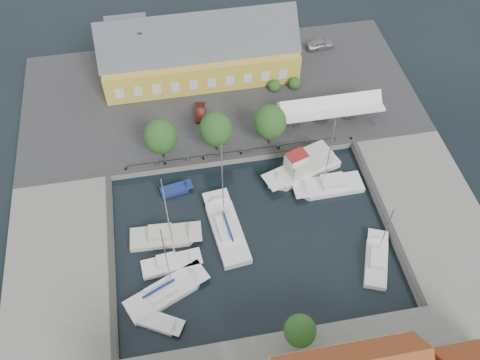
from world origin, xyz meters
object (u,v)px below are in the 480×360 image
at_px(east_boat_a, 329,187).
at_px(launch_sw, 160,323).
at_px(car_red, 200,112).
at_px(east_boat_c, 376,261).
at_px(car_silver, 320,44).
at_px(trawler, 304,167).
at_px(tent_canopy, 331,107).
at_px(launch_nw, 176,190).
at_px(warehouse, 195,52).
at_px(west_boat_b, 164,237).
at_px(west_boat_d, 165,293).
at_px(west_boat_c, 170,264).
at_px(center_sailboat, 227,230).

relative_size(east_boat_a, launch_sw, 2.38).
height_order(car_red, launch_sw, car_red).
height_order(east_boat_a, east_boat_c, east_boat_a).
distance_m(car_silver, trawler, 24.97).
bearing_deg(car_silver, tent_canopy, 163.70).
bearing_deg(launch_nw, car_red, 68.10).
height_order(warehouse, west_boat_b, west_boat_b).
xyz_separation_m(car_red, west_boat_d, (-7.43, -26.01, -1.32)).
bearing_deg(car_silver, west_boat_d, 138.46).
relative_size(trawler, east_boat_a, 0.85).
xyz_separation_m(car_silver, launch_nw, (-25.27, -23.43, -1.65)).
relative_size(east_boat_c, launch_sw, 1.86).
distance_m(tent_canopy, car_silver, 16.34).
distance_m(west_boat_c, launch_nw, 10.83).
relative_size(car_silver, west_boat_d, 0.35).
xyz_separation_m(center_sailboat, trawler, (11.32, 7.30, 0.65)).
xyz_separation_m(tent_canopy, center_sailboat, (-16.75, -14.81, -3.32)).
relative_size(east_boat_a, west_boat_c, 1.32).
xyz_separation_m(east_boat_c, launch_nw, (-21.39, 14.43, -0.17)).
relative_size(east_boat_c, west_boat_d, 0.78).
height_order(car_silver, east_boat_a, east_boat_a).
xyz_separation_m(center_sailboat, west_boat_d, (-7.98, -6.87, -0.09)).
bearing_deg(trawler, east_boat_a, -50.15).
bearing_deg(car_silver, trawler, 154.85).
height_order(east_boat_a, launch_nw, east_boat_a).
relative_size(center_sailboat, west_boat_d, 1.15).
relative_size(center_sailboat, launch_sw, 2.75).
xyz_separation_m(center_sailboat, launch_nw, (-5.31, 7.29, -0.27)).
height_order(car_red, west_boat_d, west_boat_d).
bearing_deg(west_boat_c, launch_nw, 80.69).
relative_size(tent_canopy, launch_sw, 2.64).
xyz_separation_m(warehouse, car_silver, (19.80, 2.05, -2.68)).
height_order(launch_sw, launch_nw, launch_sw).
xyz_separation_m(tent_canopy, east_boat_c, (-0.67, -21.95, -3.42)).
distance_m(west_boat_c, launch_sw, 6.94).
xyz_separation_m(car_red, west_boat_c, (-6.52, -22.54, -1.33)).
height_order(west_boat_d, launch_sw, west_boat_d).
bearing_deg(west_boat_d, car_silver, 53.38).
distance_m(tent_canopy, west_boat_d, 33.06).
distance_m(center_sailboat, east_boat_a, 14.52).
bearing_deg(center_sailboat, car_red, 91.64).
relative_size(tent_canopy, launch_nw, 3.25).
xyz_separation_m(car_silver, east_boat_a, (-6.06, -26.50, -1.48)).
xyz_separation_m(center_sailboat, west_boat_b, (-7.42, 0.41, -0.10)).
distance_m(trawler, west_boat_b, 19.99).
distance_m(car_red, east_boat_a, 20.81).
bearing_deg(warehouse, east_boat_a, -60.67).
distance_m(west_boat_c, west_boat_d, 3.59).
height_order(warehouse, east_boat_c, warehouse).
bearing_deg(west_boat_b, car_silver, 47.91).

